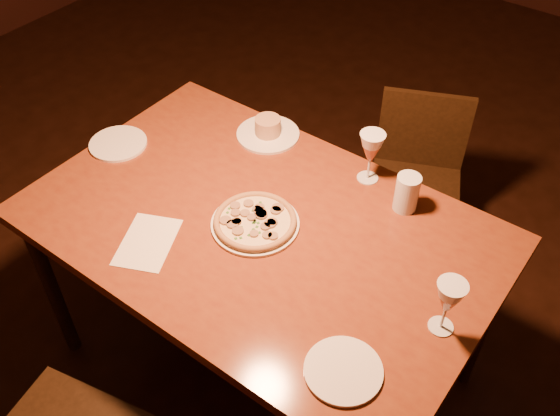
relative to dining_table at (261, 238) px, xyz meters
The scene contains 11 objects.
floor 0.83m from the dining_table, 131.29° to the left, with size 7.00×7.00×0.00m, color black.
dining_table is the anchor object (origin of this frame).
chair_far 0.98m from the dining_table, 81.29° to the left, with size 0.52×0.52×0.81m.
pizza_plate 0.09m from the dining_table, 117.92° to the right, with size 0.29×0.29×0.03m.
ramekin_saucer 0.48m from the dining_table, 124.52° to the left, with size 0.24×0.24×0.08m.
wine_glass_far 0.47m from the dining_table, 67.70° to the left, with size 0.09×0.09×0.19m, color #B4624B, non-canonical shape.
wine_glass_right 0.68m from the dining_table, ahead, with size 0.08×0.08×0.19m, color #B4624B, non-canonical shape.
water_tumbler 0.51m from the dining_table, 45.68° to the left, with size 0.08×0.08×0.13m, color silver.
side_plate_left 0.69m from the dining_table, behind, with size 0.22×0.22×0.01m, color white.
side_plate_near 0.60m from the dining_table, 30.32° to the right, with size 0.21×0.21×0.01m, color white.
menu_card 0.37m from the dining_table, 129.90° to the right, with size 0.16×0.23×0.00m, color white.
Camera 1 is at (1.15, -1.38, 2.27)m, focal length 40.00 mm.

